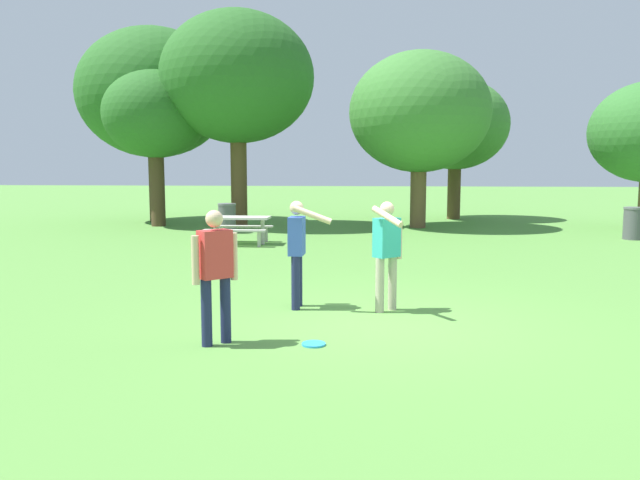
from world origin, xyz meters
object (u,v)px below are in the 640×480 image
object	(u,v)px
person_thrower	(387,248)
tree_far_right	(237,78)
person_bystander	(298,246)
tree_slender_mid	(420,113)
tree_tall_left	(154,94)
picnic_table_near	(239,224)
tree_broad_center	(155,115)
trash_can_further_along	(227,218)
frisbee	(314,344)
tree_back_left	(456,125)
person_catcher	(215,268)
trash_can_beside_table	(633,223)

from	to	relation	value
person_thrower	tree_far_right	bearing A→B (deg)	111.60
person_bystander	tree_slender_mid	bearing A→B (deg)	78.48
person_thrower	tree_tall_left	xyz separation A→B (m)	(-8.80, 14.70, 3.99)
picnic_table_near	tree_far_right	world-z (taller)	tree_far_right
person_bystander	tree_broad_center	xyz separation A→B (m)	(-6.71, 12.65, 3.02)
trash_can_further_along	tree_slender_mid	world-z (taller)	tree_slender_mid
frisbee	tree_back_left	world-z (taller)	tree_back_left
trash_can_further_along	tree_slender_mid	distance (m)	7.60
picnic_table_near	tree_back_left	xyz separation A→B (m)	(6.96, 9.07, 3.26)
person_catcher	tree_tall_left	bearing A→B (deg)	111.96
trash_can_beside_table	tree_slender_mid	size ratio (longest dim) A/B	0.16
person_catcher	tree_tall_left	distance (m)	18.39
tree_broad_center	tree_back_left	size ratio (longest dim) A/B	0.99
person_catcher	frisbee	size ratio (longest dim) A/B	5.63
person_thrower	trash_can_beside_table	size ratio (longest dim) A/B	1.71
frisbee	tree_far_right	xyz separation A→B (m)	(-4.19, 14.75, 5.23)
tree_far_right	tree_back_left	world-z (taller)	tree_far_right
person_thrower	trash_can_beside_table	bearing A→B (deg)	53.29
person_bystander	frisbee	distance (m)	2.24
person_thrower	person_bystander	world-z (taller)	same
person_catcher	tree_broad_center	size ratio (longest dim) A/B	0.29
picnic_table_near	trash_can_beside_table	distance (m)	11.59
tree_tall_left	person_catcher	bearing A→B (deg)	-68.04
person_bystander	tree_far_right	size ratio (longest dim) A/B	0.22
tree_tall_left	tree_far_right	xyz separation A→B (m)	(3.70, -1.82, 0.29)
person_catcher	tree_far_right	world-z (taller)	tree_far_right
tree_back_left	person_thrower	bearing A→B (deg)	-100.06
person_bystander	tree_back_left	xyz separation A→B (m)	(4.34, 16.75, 2.86)
trash_can_beside_table	tree_slender_mid	bearing A→B (deg)	153.15
tree_tall_left	person_thrower	bearing A→B (deg)	-59.10
trash_can_further_along	tree_slender_mid	xyz separation A→B (m)	(6.30, 2.39, 3.52)
tree_far_right	tree_slender_mid	bearing A→B (deg)	1.48
trash_can_beside_table	tree_broad_center	world-z (taller)	tree_broad_center
person_bystander	tree_far_right	world-z (taller)	tree_far_right
picnic_table_near	tree_back_left	bearing A→B (deg)	52.50
picnic_table_near	person_thrower	bearing A→B (deg)	-62.92
person_thrower	frisbee	size ratio (longest dim) A/B	5.63
person_bystander	tree_back_left	size ratio (longest dim) A/B	0.29
person_catcher	picnic_table_near	size ratio (longest dim) A/B	0.96
person_thrower	person_bystander	distance (m)	1.35
tree_slender_mid	tree_tall_left	bearing A→B (deg)	170.66
person_thrower	tree_back_left	bearing A→B (deg)	79.94
person_catcher	tree_far_right	bearing A→B (deg)	101.48
picnic_table_near	tree_tall_left	bearing A→B (deg)	124.86
person_catcher	tree_slender_mid	size ratio (longest dim) A/B	0.27
person_thrower	picnic_table_near	distance (m)	8.74
tree_tall_left	tree_slender_mid	world-z (taller)	tree_tall_left
frisbee	person_catcher	bearing A→B (deg)	-176.79
person_thrower	tree_broad_center	size ratio (longest dim) A/B	0.29
person_bystander	trash_can_beside_table	xyz separation A→B (m)	(8.76, 9.84, -0.48)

